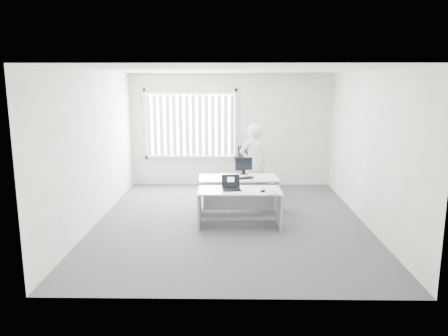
{
  "coord_description": "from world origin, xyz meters",
  "views": [
    {
      "loc": [
        0.0,
        -7.9,
        2.61
      ],
      "look_at": [
        -0.12,
        0.15,
        1.0
      ],
      "focal_mm": 35.0,
      "sensor_mm": 36.0,
      "label": 1
    }
  ],
  "objects_px": {
    "office_chair": "(247,179)",
    "person": "(253,164)",
    "desk_far": "(238,187)",
    "monitor": "(244,166)",
    "desk_near": "(239,200)",
    "laptop": "(232,183)"
  },
  "relations": [
    {
      "from": "desk_near",
      "to": "desk_far",
      "type": "relative_size",
      "value": 0.93
    },
    {
      "from": "desk_far",
      "to": "monitor",
      "type": "distance_m",
      "value": 0.49
    },
    {
      "from": "desk_near",
      "to": "person",
      "type": "distance_m",
      "value": 1.65
    },
    {
      "from": "desk_near",
      "to": "laptop",
      "type": "xyz_separation_m",
      "value": [
        -0.14,
        -0.04,
        0.32
      ]
    },
    {
      "from": "office_chair",
      "to": "person",
      "type": "height_order",
      "value": "person"
    },
    {
      "from": "laptop",
      "to": "monitor",
      "type": "relative_size",
      "value": 0.93
    },
    {
      "from": "desk_far",
      "to": "office_chair",
      "type": "relative_size",
      "value": 1.48
    },
    {
      "from": "office_chair",
      "to": "monitor",
      "type": "distance_m",
      "value": 1.37
    },
    {
      "from": "person",
      "to": "laptop",
      "type": "xyz_separation_m",
      "value": [
        -0.46,
        -1.61,
        -0.05
      ]
    },
    {
      "from": "desk_near",
      "to": "office_chair",
      "type": "bearing_deg",
      "value": 83.6
    },
    {
      "from": "monitor",
      "to": "desk_near",
      "type": "bearing_deg",
      "value": -102.36
    },
    {
      "from": "desk_far",
      "to": "person",
      "type": "distance_m",
      "value": 0.86
    },
    {
      "from": "person",
      "to": "monitor",
      "type": "height_order",
      "value": "person"
    },
    {
      "from": "desk_near",
      "to": "desk_far",
      "type": "xyz_separation_m",
      "value": [
        -0.0,
        0.86,
        0.03
      ]
    },
    {
      "from": "office_chair",
      "to": "monitor",
      "type": "bearing_deg",
      "value": -99.26
    },
    {
      "from": "desk_far",
      "to": "person",
      "type": "relative_size",
      "value": 0.94
    },
    {
      "from": "monitor",
      "to": "laptop",
      "type": "bearing_deg",
      "value": -108.79
    },
    {
      "from": "monitor",
      "to": "desk_far",
      "type": "bearing_deg",
      "value": -117.87
    },
    {
      "from": "desk_near",
      "to": "office_chair",
      "type": "height_order",
      "value": "office_chair"
    },
    {
      "from": "desk_near",
      "to": "desk_far",
      "type": "distance_m",
      "value": 0.86
    },
    {
      "from": "desk_far",
      "to": "person",
      "type": "xyz_separation_m",
      "value": [
        0.33,
        0.71,
        0.35
      ]
    },
    {
      "from": "desk_far",
      "to": "monitor",
      "type": "xyz_separation_m",
      "value": [
        0.11,
        0.3,
        0.38
      ]
    }
  ]
}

